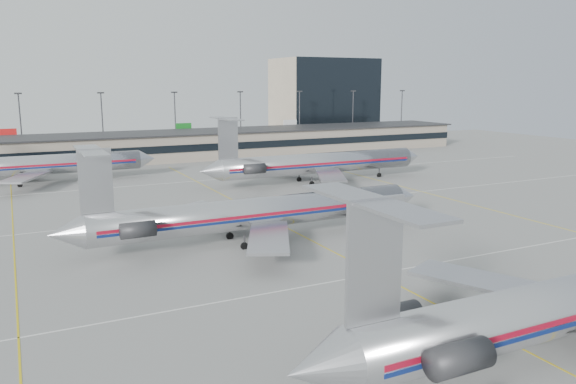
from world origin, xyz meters
TOP-DOWN VIEW (x-y plane):
  - ground at (0.00, 0.00)m, footprint 260.00×260.00m
  - apron_markings at (0.00, 10.00)m, footprint 160.00×0.15m
  - terminal at (0.00, 97.97)m, footprint 162.00×17.00m
  - light_mast_row at (0.00, 112.00)m, footprint 163.60×0.40m
  - distant_building at (62.00, 128.00)m, footprint 30.00×20.00m
  - jet_second_row at (-6.10, 25.01)m, footprint 43.39×25.55m
  - jet_third_row at (18.55, 55.01)m, footprint 44.07×27.11m
  - jet_back_row at (-26.69, 75.74)m, footprint 41.97×25.81m

SIDE VIEW (x-z plane):
  - ground at x=0.00m, z-range 0.00..0.00m
  - apron_markings at x=0.00m, z-range 0.00..0.02m
  - terminal at x=0.00m, z-range 0.03..6.28m
  - jet_second_row at x=-6.10m, z-range -2.38..8.97m
  - jet_back_row at x=-26.69m, z-range -2.41..9.07m
  - jet_third_row at x=18.55m, z-range -2.53..9.52m
  - light_mast_row at x=0.00m, z-range 0.94..16.22m
  - distant_building at x=62.00m, z-range 0.00..25.00m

